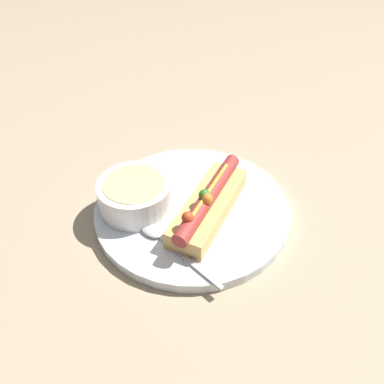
# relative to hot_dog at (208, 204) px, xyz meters

# --- Properties ---
(ground_plane) EXTENTS (4.00, 4.00, 0.00)m
(ground_plane) POSITION_rel_hot_dog_xyz_m (0.01, 0.03, -0.04)
(ground_plane) COLOR tan
(dinner_plate) EXTENTS (0.30, 0.30, 0.02)m
(dinner_plate) POSITION_rel_hot_dog_xyz_m (0.01, 0.03, -0.03)
(dinner_plate) COLOR white
(dinner_plate) RESTS_ON ground_plane
(hot_dog) EXTENTS (0.19, 0.07, 0.06)m
(hot_dog) POSITION_rel_hot_dog_xyz_m (0.00, 0.00, 0.00)
(hot_dog) COLOR #DBAD60
(hot_dog) RESTS_ON dinner_plate
(soup_bowl) EXTENTS (0.11, 0.11, 0.05)m
(soup_bowl) POSITION_rel_hot_dog_xyz_m (-0.04, 0.10, 0.00)
(soup_bowl) COLOR white
(soup_bowl) RESTS_ON dinner_plate
(spoon) EXTENTS (0.06, 0.16, 0.01)m
(spoon) POSITION_rel_hot_dog_xyz_m (-0.07, 0.04, -0.02)
(spoon) COLOR #B7B7BC
(spoon) RESTS_ON dinner_plate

